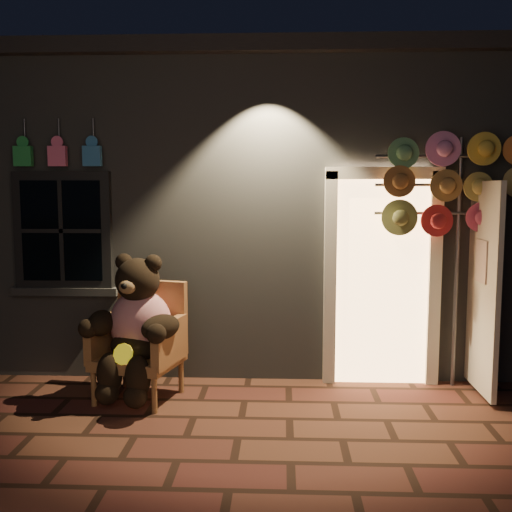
{
  "coord_description": "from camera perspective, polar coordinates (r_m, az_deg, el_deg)",
  "views": [
    {
      "loc": [
        0.35,
        -4.57,
        1.99
      ],
      "look_at": [
        0.1,
        1.0,
        1.35
      ],
      "focal_mm": 42.0,
      "sensor_mm": 36.0,
      "label": 1
    }
  ],
  "objects": [
    {
      "name": "ground",
      "position": [
        4.99,
        -1.74,
        -16.94
      ],
      "size": [
        60.0,
        60.0,
        0.0
      ],
      "primitive_type": "plane",
      "color": "#502D1E",
      "rests_on": "ground"
    },
    {
      "name": "shop_building",
      "position": [
        8.57,
        0.23,
        4.86
      ],
      "size": [
        7.3,
        5.95,
        3.51
      ],
      "color": "slate",
      "rests_on": "ground"
    },
    {
      "name": "wicker_armchair",
      "position": [
        5.84,
        -10.76,
        -7.9
      ],
      "size": [
        0.88,
        0.84,
        1.09
      ],
      "rotation": [
        0.0,
        0.0,
        -0.26
      ],
      "color": "#996A3B",
      "rests_on": "ground"
    },
    {
      "name": "teddy_bear",
      "position": [
        5.67,
        -11.34,
        -6.6
      ],
      "size": [
        0.93,
        0.83,
        1.33
      ],
      "rotation": [
        0.0,
        0.0,
        -0.26
      ],
      "color": "#AE1220",
      "rests_on": "ground"
    },
    {
      "name": "hat_rack",
      "position": [
        6.07,
        18.42,
        6.45
      ],
      "size": [
        1.51,
        0.22,
        2.49
      ],
      "color": "#59595E",
      "rests_on": "ground"
    }
  ]
}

